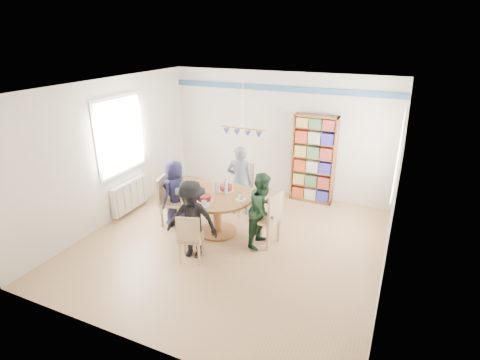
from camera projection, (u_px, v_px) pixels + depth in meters
The scene contains 14 objects.
ground at pixel (231, 243), 6.59m from camera, with size 5.00×5.00×0.00m, color tan.
room_shell at pixel (237, 139), 6.81m from camera, with size 5.00×5.00×5.00m.
radiator at pixel (130, 195), 7.63m from camera, with size 0.12×1.00×0.60m.
dining_table at pixel (217, 205), 6.73m from camera, with size 1.30×1.30×0.75m.
chair_left at pixel (168, 198), 7.09m from camera, with size 0.51×0.51×0.95m.
chair_right at pixel (269, 216), 6.37m from camera, with size 0.52×0.52×0.98m.
chair_far at pixel (242, 185), 7.59m from camera, with size 0.57×0.57×1.04m.
chair_near at pixel (190, 236), 5.89m from camera, with size 0.47×0.47×0.84m.
person_left at pixel (175, 193), 7.06m from camera, with size 0.62×0.40×1.26m, color #1A1A39.
person_right at pixel (263, 210), 6.33m from camera, with size 0.64×0.50×1.32m, color #1B3724.
person_far at pixel (240, 181), 7.41m from camera, with size 0.52×0.34×1.43m, color gray.
person_near at pixel (192, 220), 5.98m from camera, with size 0.86×0.49×1.33m, color black.
bookshelf at pixel (314, 160), 7.91m from camera, with size 0.90×0.27×1.89m.
tableware at pixel (216, 191), 6.67m from camera, with size 1.12×1.12×0.29m.
Camera 1 is at (2.47, -5.14, 3.49)m, focal length 28.00 mm.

